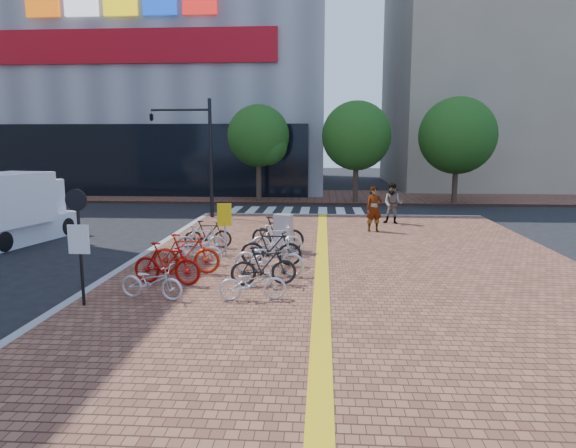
# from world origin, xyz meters

# --- Properties ---
(ground) EXTENTS (120.00, 120.00, 0.00)m
(ground) POSITION_xyz_m (0.00, 0.00, 0.00)
(ground) COLOR black
(ground) RESTS_ON ground
(sidewalk) EXTENTS (14.00, 34.00, 0.15)m
(sidewalk) POSITION_xyz_m (3.00, -5.00, 0.07)
(sidewalk) COLOR brown
(sidewalk) RESTS_ON ground
(tactile_strip) EXTENTS (0.40, 34.00, 0.01)m
(tactile_strip) POSITION_xyz_m (2.00, -5.00, 0.16)
(tactile_strip) COLOR gold
(tactile_strip) RESTS_ON sidewalk
(kerb_west) EXTENTS (0.25, 34.00, 0.15)m
(kerb_west) POSITION_xyz_m (-4.00, -5.00, 0.08)
(kerb_west) COLOR gray
(kerb_west) RESTS_ON ground
(kerb_north) EXTENTS (14.00, 0.25, 0.15)m
(kerb_north) POSITION_xyz_m (3.00, 12.00, 0.08)
(kerb_north) COLOR gray
(kerb_north) RESTS_ON ground
(far_sidewalk) EXTENTS (70.00, 8.00, 0.15)m
(far_sidewalk) POSITION_xyz_m (0.00, 21.00, 0.07)
(far_sidewalk) COLOR brown
(far_sidewalk) RESTS_ON ground
(department_store) EXTENTS (36.00, 24.27, 28.00)m
(department_store) POSITION_xyz_m (-15.99, 31.95, 13.98)
(department_store) COLOR gray
(department_store) RESTS_ON ground
(building_beige) EXTENTS (20.00, 18.00, 18.00)m
(building_beige) POSITION_xyz_m (18.00, 32.00, 9.00)
(building_beige) COLOR gray
(building_beige) RESTS_ON ground
(crosswalk) EXTENTS (7.50, 4.00, 0.01)m
(crosswalk) POSITION_xyz_m (0.50, 14.00, 0.01)
(crosswalk) COLOR silver
(crosswalk) RESTS_ON ground
(street_trees) EXTENTS (16.20, 4.60, 6.35)m
(street_trees) POSITION_xyz_m (5.04, 17.45, 4.10)
(street_trees) COLOR #38281E
(street_trees) RESTS_ON far_sidewalk
(bike_0) EXTENTS (1.69, 0.86, 0.85)m
(bike_0) POSITION_xyz_m (-2.08, -2.58, 0.57)
(bike_0) COLOR silver
(bike_0) RESTS_ON sidewalk
(bike_1) EXTENTS (1.93, 0.78, 1.13)m
(bike_1) POSITION_xyz_m (-2.09, -1.32, 0.71)
(bike_1) COLOR #AA100C
(bike_1) RESTS_ON sidewalk
(bike_2) EXTENTS (1.96, 0.65, 1.16)m
(bike_2) POSITION_xyz_m (-1.87, -0.20, 0.73)
(bike_2) COLOR red
(bike_2) RESTS_ON sidewalk
(bike_3) EXTENTS (1.72, 0.73, 0.88)m
(bike_3) POSITION_xyz_m (-1.91, 0.89, 0.59)
(bike_3) COLOR white
(bike_3) RESTS_ON sidewalk
(bike_4) EXTENTS (1.72, 0.62, 1.01)m
(bike_4) POSITION_xyz_m (-1.99, 2.15, 0.65)
(bike_4) COLOR #B5B5BA
(bike_4) RESTS_ON sidewalk
(bike_5) EXTENTS (1.72, 0.70, 1.00)m
(bike_5) POSITION_xyz_m (-2.03, 3.27, 0.65)
(bike_5) COLOR black
(bike_5) RESTS_ON sidewalk
(bike_6) EXTENTS (1.68, 0.83, 0.85)m
(bike_6) POSITION_xyz_m (0.35, -2.52, 0.57)
(bike_6) COLOR silver
(bike_6) RESTS_ON sidewalk
(bike_7) EXTENTS (1.80, 0.82, 1.05)m
(bike_7) POSITION_xyz_m (0.47, -1.24, 0.67)
(bike_7) COLOR black
(bike_7) RESTS_ON sidewalk
(bike_8) EXTENTS (2.04, 0.86, 1.04)m
(bike_8) POSITION_xyz_m (0.52, -0.25, 0.67)
(bike_8) COLOR silver
(bike_8) RESTS_ON sidewalk
(bike_9) EXTENTS (1.87, 0.55, 1.12)m
(bike_9) POSITION_xyz_m (0.45, 0.92, 0.71)
(bike_9) COLOR black
(bike_9) RESTS_ON sidewalk
(bike_10) EXTENTS (1.79, 0.75, 1.04)m
(bike_10) POSITION_xyz_m (0.50, 2.26, 0.67)
(bike_10) COLOR silver
(bike_10) RESTS_ON sidewalk
(bike_11) EXTENTS (1.96, 0.88, 1.14)m
(bike_11) POSITION_xyz_m (0.44, 3.33, 0.72)
(bike_11) COLOR black
(bike_11) RESTS_ON sidewalk
(pedestrian_a) EXTENTS (0.77, 0.59, 1.89)m
(pedestrian_a) POSITION_xyz_m (4.14, 7.14, 1.09)
(pedestrian_a) COLOR gray
(pedestrian_a) RESTS_ON sidewalk
(pedestrian_b) EXTENTS (1.08, 0.96, 1.84)m
(pedestrian_b) POSITION_xyz_m (5.19, 9.22, 1.07)
(pedestrian_b) COLOR #505465
(pedestrian_b) RESTS_ON sidewalk
(utility_box) EXTENTS (0.68, 0.56, 1.28)m
(utility_box) POSITION_xyz_m (0.67, 2.97, 0.79)
(utility_box) COLOR silver
(utility_box) RESTS_ON sidewalk
(yellow_sign) EXTENTS (0.47, 0.16, 1.73)m
(yellow_sign) POSITION_xyz_m (-1.22, 2.27, 1.35)
(yellow_sign) COLOR #B7B7BC
(yellow_sign) RESTS_ON sidewalk
(notice_sign) EXTENTS (0.50, 0.11, 2.71)m
(notice_sign) POSITION_xyz_m (-3.50, -3.21, 1.86)
(notice_sign) COLOR black
(notice_sign) RESTS_ON sidewalk
(traffic_light_pole) EXTENTS (3.09, 1.19, 5.76)m
(traffic_light_pole) POSITION_xyz_m (-4.81, 10.61, 4.13)
(traffic_light_pole) COLOR black
(traffic_light_pole) RESTS_ON sidewalk
(box_truck) EXTENTS (2.91, 5.01, 2.72)m
(box_truck) POSITION_xyz_m (-9.90, 4.59, 1.28)
(box_truck) COLOR white
(box_truck) RESTS_ON ground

